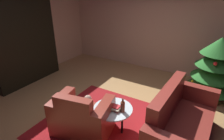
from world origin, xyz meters
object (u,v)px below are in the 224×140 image
at_px(couch_red, 180,125).
at_px(book_stack_on_table, 115,108).
at_px(armchair_red, 82,117).
at_px(decorated_tree, 215,67).
at_px(coffee_table, 113,110).
at_px(bottle_on_table, 123,107).
at_px(bookshelf_unit, 27,41).

distance_m(couch_red, book_stack_on_table, 1.07).
height_order(armchair_red, couch_red, couch_red).
xyz_separation_m(armchair_red, couch_red, (1.47, 0.63, 0.01)).
relative_size(armchair_red, decorated_tree, 0.78).
relative_size(couch_red, coffee_table, 2.58).
distance_m(couch_red, decorated_tree, 1.93).
distance_m(coffee_table, bottle_on_table, 0.23).
xyz_separation_m(book_stack_on_table, decorated_tree, (1.32, 2.20, 0.21)).
relative_size(couch_red, decorated_tree, 1.26).
height_order(couch_red, decorated_tree, decorated_tree).
xyz_separation_m(book_stack_on_table, bottle_on_table, (0.14, 0.02, 0.06)).
bearing_deg(couch_red, book_stack_on_table, -161.80).
bearing_deg(decorated_tree, coffee_table, -122.13).
distance_m(armchair_red, bottle_on_table, 0.72).
bearing_deg(bookshelf_unit, bottle_on_table, -11.21).
bearing_deg(couch_red, armchair_red, -156.83).
distance_m(couch_red, coffee_table, 1.10).
height_order(bookshelf_unit, bottle_on_table, bookshelf_unit).
bearing_deg(bookshelf_unit, coffee_table, -11.90).
bearing_deg(coffee_table, decorated_tree, 57.87).
bearing_deg(coffee_table, bookshelf_unit, 168.10).
bearing_deg(book_stack_on_table, armchair_red, -147.38).
height_order(coffee_table, decorated_tree, decorated_tree).
xyz_separation_m(bookshelf_unit, bottle_on_table, (3.04, -0.60, -0.54)).
xyz_separation_m(armchair_red, book_stack_on_table, (0.47, 0.30, 0.18)).
xyz_separation_m(bookshelf_unit, coffee_table, (2.86, -0.60, -0.68)).
bearing_deg(bookshelf_unit, decorated_tree, 20.49).
height_order(coffee_table, bottle_on_table, bottle_on_table).
bearing_deg(coffee_table, couch_red, 16.64).
height_order(armchair_red, bottle_on_table, armchair_red).
relative_size(book_stack_on_table, decorated_tree, 0.15).
relative_size(coffee_table, bottle_on_table, 2.73).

